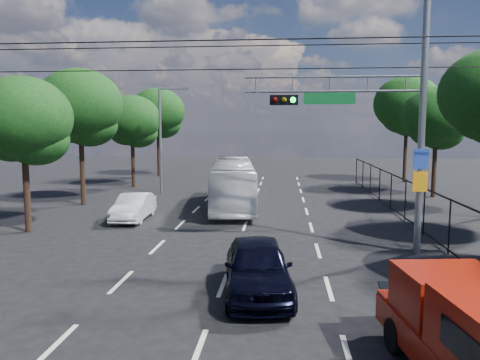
# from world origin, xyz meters

# --- Properties ---
(ground) EXTENTS (120.00, 120.00, 0.00)m
(ground) POSITION_xyz_m (0.00, 0.00, 0.00)
(ground) COLOR black
(ground) RESTS_ON ground
(lane_markings) EXTENTS (6.12, 38.00, 0.01)m
(lane_markings) POSITION_xyz_m (-0.00, 14.00, 0.01)
(lane_markings) COLOR beige
(lane_markings) RESTS_ON ground
(signal_mast) EXTENTS (6.43, 0.39, 9.50)m
(signal_mast) POSITION_xyz_m (5.28, 7.99, 5.24)
(signal_mast) COLOR slate
(signal_mast) RESTS_ON ground
(streetlight_left) EXTENTS (2.09, 0.22, 7.08)m
(streetlight_left) POSITION_xyz_m (-6.33, 22.00, 3.94)
(streetlight_left) COLOR slate
(streetlight_left) RESTS_ON ground
(utility_wires) EXTENTS (22.00, 5.04, 0.74)m
(utility_wires) POSITION_xyz_m (0.00, 8.83, 7.23)
(utility_wires) COLOR black
(utility_wires) RESTS_ON ground
(fence_right) EXTENTS (0.06, 34.03, 2.00)m
(fence_right) POSITION_xyz_m (7.60, 12.17, 1.03)
(fence_right) COLOR black
(fence_right) RESTS_ON ground
(tree_right_d) EXTENTS (4.32, 4.32, 7.02)m
(tree_right_d) POSITION_xyz_m (11.42, 22.02, 4.85)
(tree_right_d) COLOR black
(tree_right_d) RESTS_ON ground
(tree_right_e) EXTENTS (5.28, 5.28, 8.58)m
(tree_right_e) POSITION_xyz_m (11.62, 30.02, 5.94)
(tree_right_e) COLOR black
(tree_right_e) RESTS_ON ground
(tree_left_b) EXTENTS (4.08, 4.08, 6.63)m
(tree_left_b) POSITION_xyz_m (-9.18, 10.02, 4.58)
(tree_left_b) COLOR black
(tree_left_b) RESTS_ON ground
(tree_left_c) EXTENTS (4.80, 4.80, 7.80)m
(tree_left_c) POSITION_xyz_m (-9.78, 17.02, 5.40)
(tree_left_c) COLOR black
(tree_left_c) RESTS_ON ground
(tree_left_d) EXTENTS (4.20, 4.20, 6.83)m
(tree_left_d) POSITION_xyz_m (-9.38, 25.02, 4.72)
(tree_left_d) COLOR black
(tree_left_d) RESTS_ON ground
(tree_left_e) EXTENTS (4.92, 4.92, 7.99)m
(tree_left_e) POSITION_xyz_m (-9.58, 33.02, 5.53)
(tree_left_e) COLOR black
(tree_left_e) RESTS_ON ground
(navy_hatchback) EXTENTS (2.21, 4.53, 1.49)m
(navy_hatchback) POSITION_xyz_m (1.02, 3.43, 0.74)
(navy_hatchback) COLOR black
(navy_hatchback) RESTS_ON ground
(white_bus) EXTENTS (3.28, 9.87, 2.70)m
(white_bus) POSITION_xyz_m (-1.07, 16.84, 1.35)
(white_bus) COLOR silver
(white_bus) RESTS_ON ground
(white_van) EXTENTS (1.49, 3.90, 1.27)m
(white_van) POSITION_xyz_m (-5.50, 12.95, 0.64)
(white_van) COLOR silver
(white_van) RESTS_ON ground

